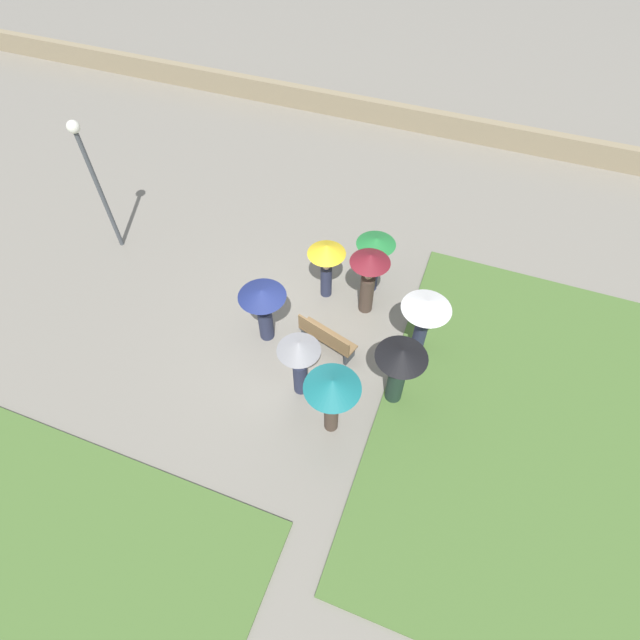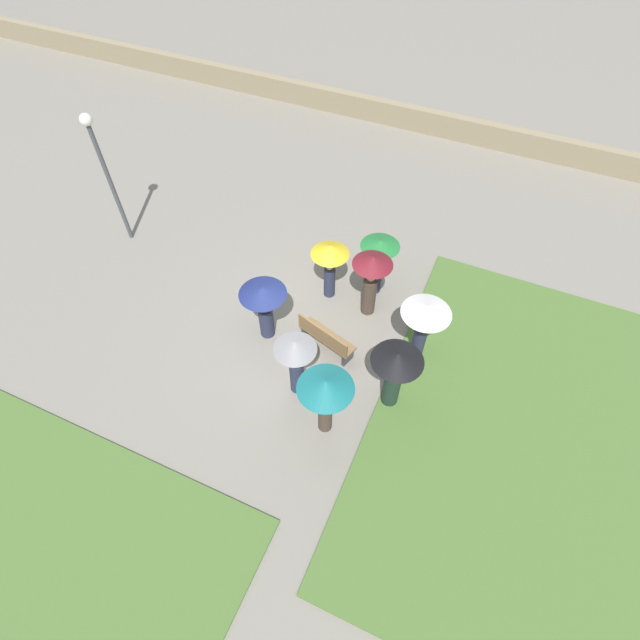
% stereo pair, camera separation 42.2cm
% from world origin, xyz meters
% --- Properties ---
extents(ground_plane, '(90.00, 90.00, 0.00)m').
position_xyz_m(ground_plane, '(0.00, 0.00, 0.00)').
color(ground_plane, gray).
extents(lawn_patch_near, '(6.91, 9.64, 0.06)m').
position_xyz_m(lawn_patch_near, '(-6.12, 0.39, 0.03)').
color(lawn_patch_near, '#4C7033').
rests_on(lawn_patch_near, ground_plane).
extents(parapet_wall, '(45.00, 0.35, 0.85)m').
position_xyz_m(parapet_wall, '(0.00, -10.83, 0.43)').
color(parapet_wall, gray).
rests_on(parapet_wall, ground_plane).
extents(park_bench, '(1.57, 0.84, 0.90)m').
position_xyz_m(park_bench, '(-0.94, -0.08, 0.46)').
color(park_bench, brown).
rests_on(park_bench, ground_plane).
extents(lamp_post, '(0.32, 0.32, 3.96)m').
position_xyz_m(lamp_post, '(6.12, -1.53, 2.58)').
color(lamp_post, '#474C51').
rests_on(lamp_post, ground_plane).
extents(crowd_person_navy, '(1.15, 1.15, 1.73)m').
position_xyz_m(crowd_person_navy, '(0.62, 0.06, 1.26)').
color(crowd_person_navy, '#282D47').
rests_on(crowd_person_navy, ground_plane).
extents(crowd_person_white, '(1.16, 1.16, 1.87)m').
position_xyz_m(crowd_person_white, '(-3.06, -0.83, 1.43)').
color(crowd_person_white, '#282D47').
rests_on(crowd_person_white, ground_plane).
extents(crowd_person_black, '(1.13, 1.13, 1.90)m').
position_xyz_m(crowd_person_black, '(-2.88, 0.68, 1.36)').
color(crowd_person_black, '#1E3328').
rests_on(crowd_person_black, ground_plane).
extents(crowd_person_green, '(1.01, 1.01, 1.82)m').
position_xyz_m(crowd_person_green, '(-1.39, -2.47, 1.32)').
color(crowd_person_green, '#282D47').
rests_on(crowd_person_green, ground_plane).
extents(crowd_person_maroon, '(1.00, 1.00, 1.97)m').
position_xyz_m(crowd_person_maroon, '(-1.46, -1.70, 1.36)').
color(crowd_person_maroon, '#47382D').
rests_on(crowd_person_maroon, ground_plane).
extents(crowd_person_yellow, '(0.99, 0.99, 1.78)m').
position_xyz_m(crowd_person_yellow, '(-0.30, -1.83, 1.34)').
color(crowd_person_yellow, '#282D47').
rests_on(crowd_person_yellow, ground_plane).
extents(crowd_person_grey, '(0.96, 0.96, 1.85)m').
position_xyz_m(crowd_person_grey, '(-0.79, 1.22, 1.34)').
color(crowd_person_grey, '#282D47').
rests_on(crowd_person_grey, ground_plane).
extents(crowd_person_teal, '(1.18, 1.18, 1.91)m').
position_xyz_m(crowd_person_teal, '(-1.78, 1.88, 1.50)').
color(crowd_person_teal, '#47382D').
rests_on(crowd_person_teal, ground_plane).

